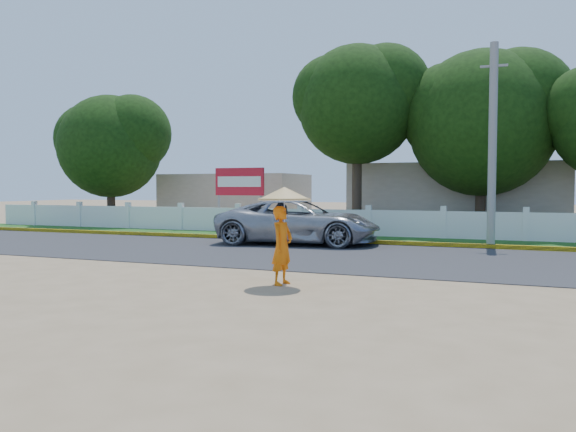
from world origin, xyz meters
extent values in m
plane|color=#9E8460|center=(0.00, 0.00, 0.00)|extent=(120.00, 120.00, 0.00)
cube|color=#38383A|center=(0.00, 4.50, 0.01)|extent=(60.00, 7.00, 0.02)
cube|color=#2D601E|center=(0.00, 9.75, 0.01)|extent=(60.00, 3.50, 0.03)
cube|color=yellow|center=(0.00, 8.05, 0.08)|extent=(40.00, 0.18, 0.16)
cube|color=silver|center=(0.00, 11.20, 0.55)|extent=(40.00, 0.10, 1.10)
cube|color=#B7AD99|center=(3.00, 18.00, 1.60)|extent=(10.00, 6.00, 3.20)
cube|color=#B7AD99|center=(-10.00, 19.00, 1.40)|extent=(8.00, 5.00, 2.80)
cylinder|color=gray|center=(4.82, 8.96, 3.48)|extent=(0.28, 0.28, 6.97)
imported|color=#9A9CA2|center=(-1.63, 7.21, 0.80)|extent=(6.04, 3.27, 1.61)
imported|color=#DB640B|center=(0.91, -0.69, 0.83)|extent=(0.49, 0.66, 1.65)
cylinder|color=gray|center=(0.96, -0.69, 1.46)|extent=(0.02, 0.02, 1.07)
cone|color=tan|center=(0.96, -0.69, 1.92)|extent=(1.13, 1.13, 0.27)
cylinder|color=gray|center=(-7.56, 12.30, 1.00)|extent=(0.12, 0.12, 2.00)
cylinder|color=gray|center=(-5.36, 12.30, 1.00)|extent=(0.12, 0.12, 2.00)
cube|color=red|center=(-6.46, 12.30, 2.30)|extent=(2.50, 0.12, 1.30)
cube|color=silver|center=(-6.46, 12.24, 2.30)|extent=(2.25, 0.02, 0.49)
cylinder|color=#473828|center=(-1.08, 13.49, 2.15)|extent=(0.44, 0.44, 4.29)
sphere|color=#1A3E0E|center=(-1.08, 13.49, 5.78)|extent=(5.40, 5.40, 5.40)
cylinder|color=#473828|center=(-14.86, 13.50, 1.36)|extent=(0.44, 0.44, 2.72)
sphere|color=#1A3E0E|center=(-14.86, 13.50, 4.24)|extent=(5.55, 5.55, 5.55)
cylinder|color=#473828|center=(4.25, 14.32, 1.54)|extent=(0.44, 0.44, 3.07)
sphere|color=#1A3E0E|center=(4.25, 14.32, 4.81)|extent=(6.33, 6.33, 6.33)
camera|label=1|loc=(5.28, -11.58, 2.06)|focal=35.00mm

